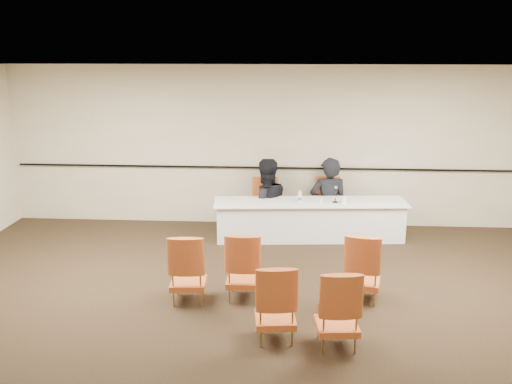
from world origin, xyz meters
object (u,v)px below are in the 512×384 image
aud_chair_front_right (363,266)px  aud_chair_back_right (337,308)px  microphone (335,195)px  panelist_second (265,209)px  panel_table (310,220)px  panelist_second_chair (265,205)px  coffee_cup (344,200)px  aud_chair_front_mid (244,265)px  panelist_main_chair (328,204)px  drinking_glass (321,200)px  aud_chair_back_mid (275,301)px  water_bottle (300,196)px  panelist_main (328,208)px  aud_chair_front_left (188,267)px

aud_chair_front_right → aud_chair_back_right: (-0.43, -1.26, 0.00)m
microphone → aud_chair_front_right: size_ratio=0.28×
aud_chair_front_right → panelist_second: bearing=127.3°
panel_table → panelist_second_chair: size_ratio=3.55×
coffee_cup → aud_chair_front_mid: aud_chair_front_mid is taller
panelist_main_chair → aud_chair_back_right: bearing=-96.5°
panel_table → panelist_second: size_ratio=1.77×
drinking_glass → aud_chair_back_right: aud_chair_back_right is taller
aud_chair_front_mid → aud_chair_back_mid: bearing=-67.4°
panelist_second → coffee_cup: size_ratio=14.33×
panel_table → aud_chair_back_right: size_ratio=3.55×
water_bottle → coffee_cup: water_bottle is taller
panelist_main → aud_chair_back_right: 4.30m
panel_table → aud_chair_front_right: (0.64, -2.49, 0.14)m
aud_chair_front_right → aud_chair_back_mid: bearing=-123.3°
panelist_main → panelist_second_chair: size_ratio=2.03×
aud_chair_front_mid → aud_chair_back_right: 1.67m
aud_chair_front_left → aud_chair_back_mid: same height
aud_chair_front_right → panel_table: bearing=115.5°
panelist_main → panelist_second_chair: bearing=-1.1°
coffee_cup → panelist_main_chair: bearing=108.6°
panelist_second → panelist_main: bearing=163.9°
panelist_main_chair → drinking_glass: 0.70m
panelist_second_chair → aud_chair_front_left: same height
panel_table → water_bottle: size_ratio=15.73×
aud_chair_front_left → aud_chair_back_mid: 1.53m
water_bottle → drinking_glass: water_bottle is taller
panelist_main_chair → aud_chair_front_mid: same height
panelist_main → aud_chair_front_right: (0.29, -3.04, 0.08)m
water_bottle → panelist_main: bearing=47.4°
panelist_main → panelist_second_chair: (-1.17, -0.09, 0.08)m
aud_chair_front_right → aud_chair_front_mid: bearing=-166.6°
panelist_main_chair → drinking_glass: bearing=-109.3°
panelist_second_chair → aud_chair_front_left: size_ratio=1.00×
panelist_main → water_bottle: bearing=41.6°
panelist_main → panelist_main_chair: bearing=180.0°
aud_chair_front_right → aud_chair_back_mid: (-1.13, -1.15, 0.00)m
panelist_main → panelist_main_chair: 0.08m
panel_table → panelist_second: (-0.81, 0.45, 0.06)m
coffee_cup → microphone: bearing=154.3°
water_bottle → aud_chair_front_left: size_ratio=0.23×
panelist_second → aud_chair_front_mid: panelist_second is taller
aud_chair_front_left → aud_chair_front_right: size_ratio=1.00×
aud_chair_front_left → aud_chair_front_right: same height
microphone → aud_chair_front_mid: (-1.38, -2.51, -0.33)m
panelist_second_chair → water_bottle: (0.63, -0.49, 0.31)m
aud_chair_front_left → coffee_cup: bearing=45.3°
panelist_main → aud_chair_front_right: size_ratio=2.03×
water_bottle → aud_chair_back_right: 3.75m
panelist_second → microphone: 1.40m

